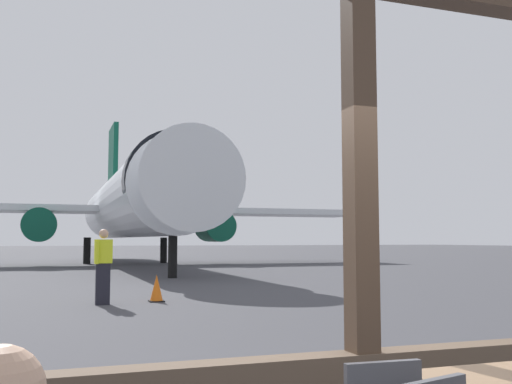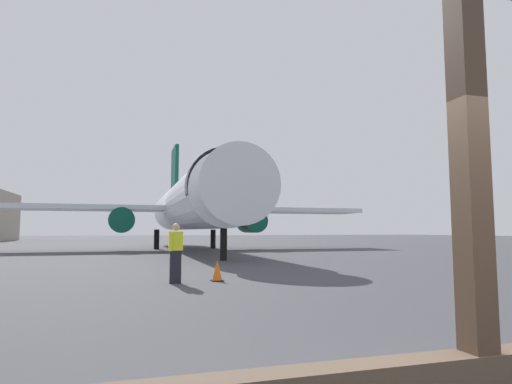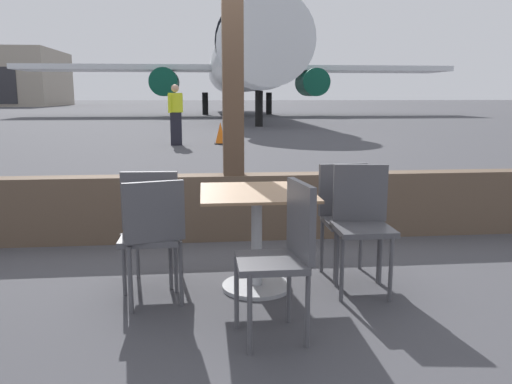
% 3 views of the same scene
% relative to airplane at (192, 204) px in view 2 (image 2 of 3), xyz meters
% --- Properties ---
extents(ground_plane, '(220.00, 220.00, 0.00)m').
position_rel_airplane_xyz_m(ground_plane, '(-2.31, 9.26, -3.61)').
color(ground_plane, '#424247').
extents(window_frame, '(7.82, 0.24, 3.69)m').
position_rel_airplane_xyz_m(window_frame, '(-2.31, -30.74, -2.31)').
color(window_frame, brown).
rests_on(window_frame, ground).
extents(airplane, '(30.62, 30.72, 10.61)m').
position_rel_airplane_xyz_m(airplane, '(0.00, 0.00, 0.00)').
color(airplane, silver).
rests_on(airplane, ground).
extents(ground_crew_worker, '(0.41, 0.45, 1.74)m').
position_rel_airplane_xyz_m(ground_crew_worker, '(-3.38, -20.63, -2.71)').
color(ground_crew_worker, black).
rests_on(ground_crew_worker, ground).
extents(traffic_cone, '(0.36, 0.36, 0.65)m').
position_rel_airplane_xyz_m(traffic_cone, '(-2.09, -20.39, -3.30)').
color(traffic_cone, orange).
rests_on(traffic_cone, ground).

